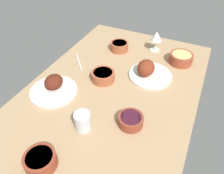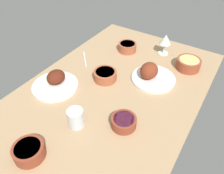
# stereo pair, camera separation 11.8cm
# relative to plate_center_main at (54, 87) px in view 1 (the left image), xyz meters

# --- Properties ---
(dining_table) EXTENTS (1.40, 0.90, 0.04)m
(dining_table) POSITION_rel_plate_center_main_xyz_m (0.14, -0.28, -0.05)
(dining_table) COLOR tan
(dining_table) RESTS_ON ground
(plate_center_main) EXTENTS (0.26, 0.26, 0.09)m
(plate_center_main) POSITION_rel_plate_center_main_xyz_m (0.00, 0.00, 0.00)
(plate_center_main) COLOR silver
(plate_center_main) RESTS_ON dining_table
(plate_near_viewer) EXTENTS (0.25, 0.25, 0.11)m
(plate_near_viewer) POSITION_rel_plate_center_main_xyz_m (0.34, -0.42, 0.01)
(plate_near_viewer) COLOR silver
(plate_near_viewer) RESTS_ON dining_table
(bowl_pasta) EXTENTS (0.15, 0.15, 0.06)m
(bowl_pasta) POSITION_rel_plate_center_main_xyz_m (0.57, -0.57, 0.01)
(bowl_pasta) COLOR brown
(bowl_pasta) RESTS_ON dining_table
(bowl_cream) EXTENTS (0.13, 0.13, 0.06)m
(bowl_cream) POSITION_rel_plate_center_main_xyz_m (0.20, -0.20, 0.00)
(bowl_cream) COLOR #A35133
(bowl_cream) RESTS_ON dining_table
(bowl_onions) EXTENTS (0.12, 0.12, 0.05)m
(bowl_onions) POSITION_rel_plate_center_main_xyz_m (-0.04, -0.46, 0.00)
(bowl_onions) COLOR brown
(bowl_onions) RESTS_ON dining_table
(bowl_soup) EXTENTS (0.12, 0.12, 0.06)m
(bowl_soup) POSITION_rel_plate_center_main_xyz_m (0.54, -0.15, 0.01)
(bowl_soup) COLOR #A35133
(bowl_soup) RESTS_ON dining_table
(bowl_potatoes) EXTENTS (0.13, 0.13, 0.06)m
(bowl_potatoes) POSITION_rel_plate_center_main_xyz_m (-0.38, -0.22, 0.01)
(bowl_potatoes) COLOR brown
(bowl_potatoes) RESTS_ON dining_table
(wine_glass) EXTENTS (0.08, 0.08, 0.14)m
(wine_glass) POSITION_rel_plate_center_main_xyz_m (0.65, -0.37, 0.07)
(wine_glass) COLOR silver
(wine_glass) RESTS_ON dining_table
(water_tumbler) EXTENTS (0.07, 0.07, 0.09)m
(water_tumbler) POSITION_rel_plate_center_main_xyz_m (-0.15, -0.28, 0.02)
(water_tumbler) COLOR silver
(water_tumbler) RESTS_ON dining_table
(fork_loose) EXTENTS (0.14, 0.13, 0.01)m
(fork_loose) POSITION_rel_plate_center_main_xyz_m (0.30, 0.03, -0.02)
(fork_loose) COLOR silver
(fork_loose) RESTS_ON dining_table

